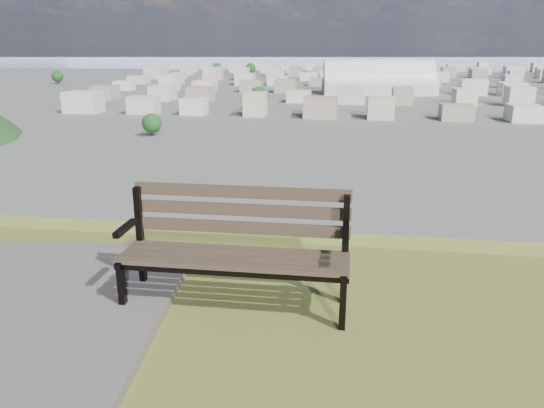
# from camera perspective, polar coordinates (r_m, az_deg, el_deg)

# --- Properties ---
(park_bench) EXTENTS (1.85, 0.61, 0.97)m
(park_bench) POSITION_cam_1_polar(r_m,az_deg,el_deg) (4.36, -3.83, -4.11)
(park_bench) COLOR #443327
(park_bench) RESTS_ON hilltop_mesa
(arena) EXTENTS (60.08, 30.47, 24.40)m
(arena) POSITION_cam_1_polar(r_m,az_deg,el_deg) (300.61, 11.23, 12.62)
(arena) COLOR #B3B4AF
(arena) RESTS_ON ground
(city_blocks) EXTENTS (395.00, 361.00, 7.00)m
(city_blocks) POSITION_cam_1_polar(r_m,az_deg,el_deg) (396.56, 9.04, 13.39)
(city_blocks) COLOR beige
(city_blocks) RESTS_ON ground
(city_trees) EXTENTS (406.52, 387.20, 9.98)m
(city_trees) POSITION_cam_1_polar(r_m,az_deg,el_deg) (322.26, 4.20, 13.00)
(city_trees) COLOR #322119
(city_trees) RESTS_ON ground
(bay_water) EXTENTS (2400.00, 700.00, 0.12)m
(bay_water) POSITION_cam_1_polar(r_m,az_deg,el_deg) (901.82, 9.12, 15.08)
(bay_water) COLOR #8F9DB6
(bay_water) RESTS_ON ground
(far_hills) EXTENTS (2050.00, 340.00, 60.00)m
(far_hills) POSITION_cam_1_polar(r_m,az_deg,el_deg) (1405.65, 6.61, 16.84)
(far_hills) COLOR #9EA9C4
(far_hills) RESTS_ON ground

